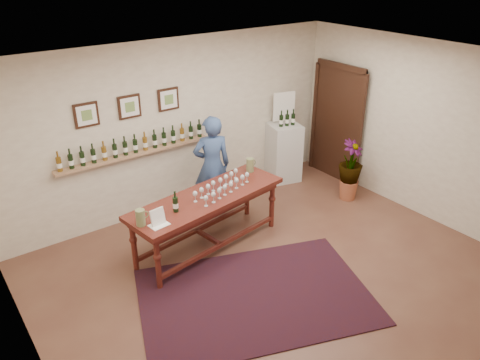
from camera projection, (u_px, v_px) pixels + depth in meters
ground at (275, 273)px, 6.37m from camera, size 6.00×6.00×0.00m
room_shell at (300, 127)px, 8.35m from camera, size 6.00×6.00×6.00m
rug at (255, 296)px, 5.94m from camera, size 3.36×2.79×0.02m
tasting_table at (207, 204)px, 6.64m from camera, size 2.48×1.10×0.85m
table_glasses at (222, 186)px, 6.67m from camera, size 1.25×0.62×0.17m
table_bottles at (173, 201)px, 6.15m from camera, size 0.31×0.24×0.30m
pitcher_left at (140, 218)px, 5.83m from camera, size 0.17×0.17×0.22m
pitcher_right at (250, 165)px, 7.27m from camera, size 0.14×0.14×0.22m
menu_card at (158, 217)px, 5.85m from camera, size 0.26×0.20×0.22m
display_pedestal at (284, 152)px, 8.79m from camera, size 0.67×0.67×1.09m
pedestal_bottles at (287, 118)px, 8.44m from camera, size 0.29×0.14×0.28m
info_sign at (284, 106)px, 8.57m from camera, size 0.42×0.13×0.59m
potted_plant at (350, 170)px, 8.06m from camera, size 0.60×0.60×0.94m
person at (212, 166)px, 7.54m from camera, size 0.71×0.58×1.67m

